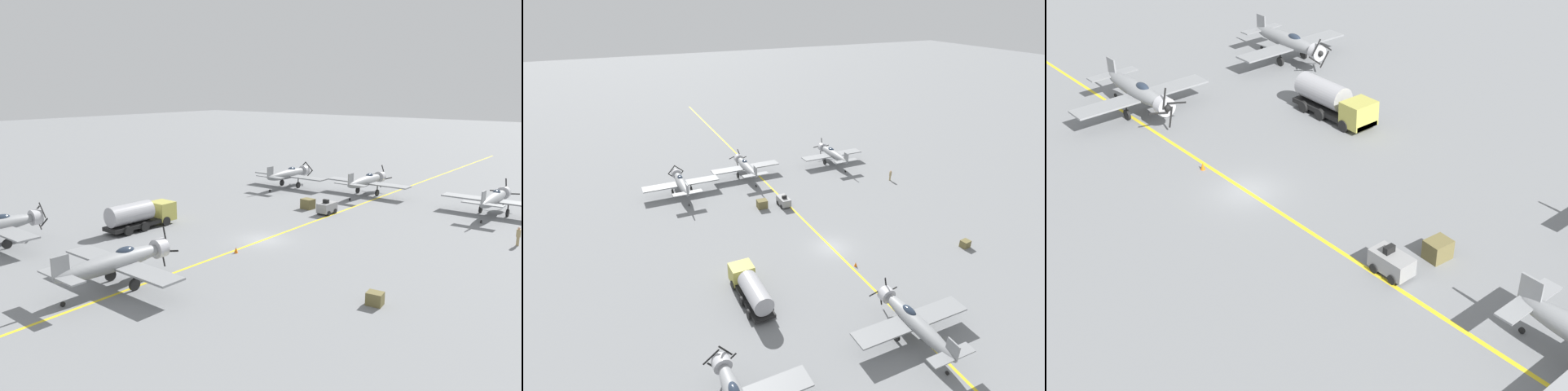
% 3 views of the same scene
% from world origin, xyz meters
% --- Properties ---
extents(ground_plane, '(400.00, 400.00, 0.00)m').
position_xyz_m(ground_plane, '(0.00, 0.00, 0.00)').
color(ground_plane, slate).
extents(taxiway_stripe, '(0.30, 160.00, 0.01)m').
position_xyz_m(taxiway_stripe, '(0.00, 0.00, 0.00)').
color(taxiway_stripe, yellow).
rests_on(taxiway_stripe, ground).
extents(airplane_near_left, '(12.00, 9.98, 3.65)m').
position_xyz_m(airplane_near_left, '(-18.40, -17.55, 2.01)').
color(airplane_near_left, gray).
rests_on(airplane_near_left, ground).
extents(airplane_near_center, '(12.00, 9.98, 3.77)m').
position_xyz_m(airplane_near_center, '(-0.99, -16.24, 2.01)').
color(airplane_near_center, gray).
rests_on(airplane_near_center, ground).
extents(fuel_tanker, '(2.68, 8.00, 2.98)m').
position_xyz_m(fuel_tanker, '(-12.72, -4.96, 1.51)').
color(fuel_tanker, black).
rests_on(fuel_tanker, ground).
extents(tow_tractor, '(1.57, 2.60, 1.79)m').
position_xyz_m(tow_tractor, '(-0.74, 13.00, 0.79)').
color(tow_tractor, gray).
rests_on(tow_tractor, ground).
extents(supply_crate_mid_lane, '(1.58, 1.36, 1.24)m').
position_xyz_m(supply_crate_mid_lane, '(-3.97, 13.75, 0.62)').
color(supply_crate_mid_lane, brown).
rests_on(supply_crate_mid_lane, ground).
extents(traffic_cone, '(0.36, 0.36, 0.55)m').
position_xyz_m(traffic_cone, '(0.56, -4.65, 0.28)').
color(traffic_cone, orange).
rests_on(traffic_cone, ground).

